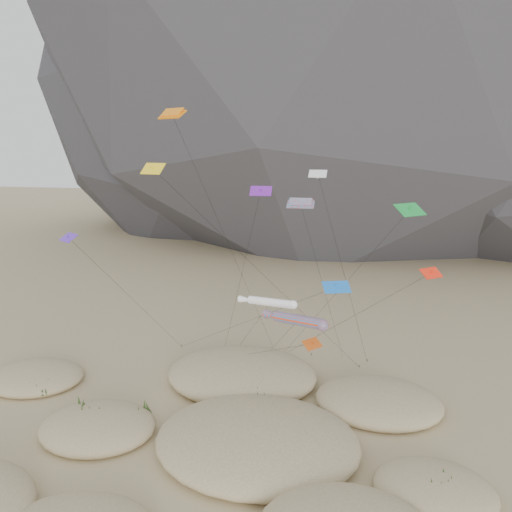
{
  "coord_description": "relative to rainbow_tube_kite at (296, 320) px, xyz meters",
  "views": [
    {
      "loc": [
        11.63,
        -31.84,
        25.32
      ],
      "look_at": [
        1.65,
        12.0,
        15.46
      ],
      "focal_mm": 35.0,
      "sensor_mm": 36.0,
      "label": 1
    }
  ],
  "objects": [
    {
      "name": "ground",
      "position": [
        -5.98,
        -8.39,
        -10.85
      ],
      "size": [
        500.0,
        500.0,
        0.0
      ],
      "primitive_type": "plane",
      "color": "#CCB789",
      "rests_on": "ground"
    },
    {
      "name": "multi_parafoil",
      "position": [
        -0.17,
        3.37,
        9.37
      ],
      "size": [
        4.81,
        15.32,
        20.94
      ],
      "color": "red",
      "rests_on": "ground"
    },
    {
      "name": "dunes",
      "position": [
        -6.89,
        -3.07,
        -10.16
      ],
      "size": [
        50.49,
        38.11,
        3.46
      ],
      "color": "#CCB789",
      "rests_on": "ground"
    },
    {
      "name": "delta_kites",
      "position": [
        -1.12,
        3.43,
        6.47
      ],
      "size": [
        33.97,
        19.37,
        23.88
      ],
      "color": "#5521C3",
      "rests_on": "ground"
    },
    {
      "name": "kite_stakes",
      "position": [
        -4.41,
        16.42,
        -10.7
      ],
      "size": [
        23.55,
        2.74,
        0.3
      ],
      "color": "#3F2D1E",
      "rests_on": "ground"
    },
    {
      "name": "orange_parafoil",
      "position": [
        -13.38,
        7.08,
        17.33
      ],
      "size": [
        9.32,
        13.83,
        29.03
      ],
      "color": "orange",
      "rests_on": "ground"
    },
    {
      "name": "rainbow_tube_kite",
      "position": [
        0.0,
        0.0,
        0.0
      ],
      "size": [
        8.79,
        19.32,
        11.63
      ],
      "color": "#F24519",
      "rests_on": "ground"
    },
    {
      "name": "dune_grass",
      "position": [
        -5.37,
        -4.03,
        -9.99
      ],
      "size": [
        41.69,
        29.06,
        1.47
      ],
      "color": "black",
      "rests_on": "ground"
    },
    {
      "name": "white_tube_kite",
      "position": [
        -3.12,
        3.52,
        0.27
      ],
      "size": [
        9.79,
        15.21,
        11.76
      ],
      "color": "white",
      "rests_on": "ground"
    }
  ]
}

